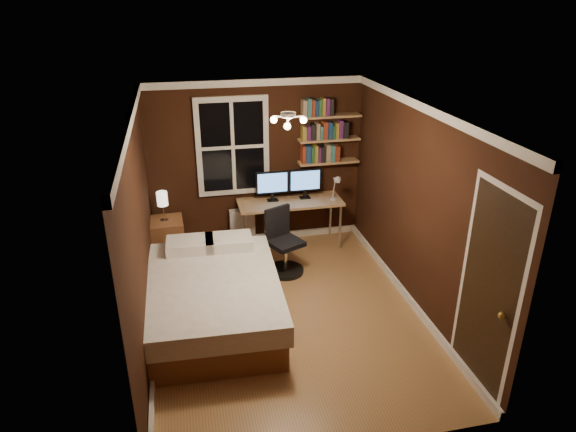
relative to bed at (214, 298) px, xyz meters
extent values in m
plane|color=olive|center=(0.87, -0.05, -0.31)|extent=(4.20, 4.20, 0.00)
cube|color=black|center=(0.87, 2.05, 0.94)|extent=(3.20, 0.04, 2.50)
cube|color=black|center=(-0.73, -0.05, 0.94)|extent=(0.04, 4.20, 2.50)
cube|color=black|center=(2.47, -0.05, 0.94)|extent=(0.04, 4.20, 2.50)
cube|color=white|center=(0.87, -0.05, 2.19)|extent=(3.20, 4.20, 0.02)
cube|color=white|center=(0.52, 2.01, 1.24)|extent=(1.06, 0.06, 1.46)
sphere|color=gold|center=(2.42, -1.90, 0.69)|extent=(0.06, 0.06, 0.06)
cube|color=tan|center=(1.95, 1.93, 0.94)|extent=(0.92, 0.22, 0.03)
cube|color=tan|center=(1.95, 1.93, 1.29)|extent=(0.92, 0.22, 0.03)
cube|color=tan|center=(1.95, 1.93, 1.64)|extent=(0.92, 0.22, 0.03)
cube|color=brown|center=(0.00, -0.03, -0.14)|extent=(1.52, 2.11, 0.33)
cube|color=silver|center=(0.00, -0.03, 0.14)|extent=(1.61, 2.18, 0.25)
cube|color=white|center=(-0.21, 0.78, 0.34)|extent=(0.61, 0.43, 0.14)
cube|color=white|center=(0.28, 0.76, 0.34)|extent=(0.61, 0.43, 0.14)
cube|color=brown|center=(-0.54, 1.67, 0.01)|extent=(0.52, 0.52, 0.63)
cube|color=silver|center=(0.60, 1.94, -0.02)|extent=(0.38, 0.13, 0.57)
cube|color=tan|center=(1.31, 1.73, 0.41)|extent=(1.56, 0.58, 0.04)
cylinder|color=beige|center=(0.59, 1.48, 0.04)|extent=(0.04, 0.04, 0.70)
cylinder|color=beige|center=(2.03, 1.48, 0.04)|extent=(0.04, 0.04, 0.70)
cylinder|color=beige|center=(0.59, 1.99, 0.04)|extent=(0.04, 0.04, 0.70)
cylinder|color=beige|center=(2.03, 1.99, 0.04)|extent=(0.04, 0.04, 0.70)
cylinder|color=black|center=(1.07, 0.94, -0.28)|extent=(0.51, 0.51, 0.05)
cylinder|color=silver|center=(1.07, 0.94, -0.07)|extent=(0.06, 0.06, 0.38)
cube|color=black|center=(1.07, 0.94, 0.15)|extent=(0.55, 0.55, 0.07)
cube|color=black|center=(0.99, 1.11, 0.40)|extent=(0.38, 0.21, 0.44)
camera|label=1|loc=(-0.24, -5.20, 3.33)|focal=32.00mm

